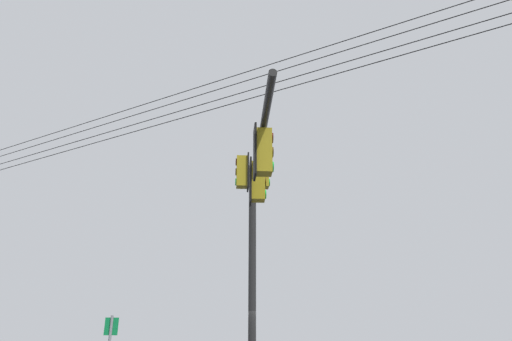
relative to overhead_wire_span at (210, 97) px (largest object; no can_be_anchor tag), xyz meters
name	(u,v)px	position (x,y,z in m)	size (l,w,h in m)	color
signal_mast_assembly	(255,206)	(1.46, 1.96, -4.24)	(5.73, 2.59, 6.76)	black
overhead_wire_span	(210,97)	(0.00, 0.00, 0.00)	(6.84, 33.65, 1.18)	black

